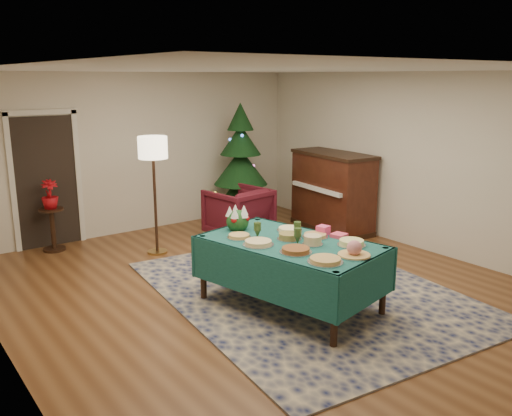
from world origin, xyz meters
TOP-DOWN VIEW (x-y plane):
  - room_shell at (0.00, 0.00)m, footprint 7.00×7.00m
  - doorway at (-1.60, 3.48)m, footprint 1.08×0.04m
  - rug at (0.37, -0.38)m, footprint 3.63×4.52m
  - buffet_table at (-0.08, -0.60)m, footprint 1.62×2.26m
  - platter_0 at (-0.25, -1.35)m, footprint 0.37×0.37m
  - platter_1 at (0.12, -1.39)m, footprint 0.35×0.35m
  - platter_2 at (0.37, -1.11)m, footprint 0.32×0.32m
  - platter_3 at (-0.29, -0.94)m, footprint 0.35×0.35m
  - platter_4 at (0.04, -0.84)m, footprint 0.23×0.23m
  - platter_5 at (0.26, -0.64)m, footprint 0.30×0.30m
  - platter_6 at (-0.45, -0.49)m, footprint 0.35×0.35m
  - platter_7 at (-0.04, -0.53)m, footprint 0.28×0.28m
  - platter_8 at (0.19, -0.26)m, footprint 0.31×0.31m
  - platter_9 at (-0.47, -0.13)m, footprint 0.28×0.28m
  - goblet_0 at (-0.30, -0.26)m, footprint 0.09×0.09m
  - goblet_1 at (0.10, -0.51)m, footprint 0.09×0.09m
  - goblet_2 at (-0.08, -0.72)m, footprint 0.09×0.09m
  - napkin_stack at (0.49, -0.80)m, footprint 0.19×0.19m
  - gift_box at (0.42, -0.61)m, footprint 0.15×0.15m
  - centerpiece at (-0.28, 0.17)m, footprint 0.29×0.29m
  - armchair at (1.06, 2.10)m, footprint 1.00×0.95m
  - floor_lamp at (-0.42, 2.14)m, footprint 0.43×0.43m
  - side_table at (-1.65, 3.20)m, footprint 0.37×0.37m
  - potted_plant at (-1.65, 3.20)m, footprint 0.25×0.44m
  - christmas_tree at (1.67, 2.90)m, footprint 1.52×1.52m
  - piano at (2.65, 1.51)m, footprint 0.88×1.63m

SIDE VIEW (x-z plane):
  - rug at x=0.37m, z-range 0.00..0.02m
  - side_table at x=-1.65m, z-range -0.01..0.66m
  - armchair at x=1.06m, z-range 0.00..0.92m
  - buffet_table at x=-0.08m, z-range 0.24..1.04m
  - piano at x=2.65m, z-range -0.02..1.35m
  - potted_plant at x=-1.65m, z-range 0.66..0.91m
  - platter_9 at x=-0.47m, z-range 0.80..0.84m
  - platter_5 at x=0.26m, z-range 0.80..0.84m
  - platter_8 at x=0.19m, z-range 0.80..0.84m
  - napkin_stack at x=0.49m, z-range 0.80..0.84m
  - platter_0 at x=-0.25m, z-range 0.80..0.85m
  - platter_3 at x=-0.29m, z-range 0.80..0.85m
  - platter_6 at x=-0.45m, z-range 0.80..0.85m
  - platter_2 at x=0.37m, z-range 0.80..0.86m
  - platter_7 at x=-0.04m, z-range 0.80..0.87m
  - platter_4 at x=0.04m, z-range 0.79..0.90m
  - gift_box at x=0.42m, z-range 0.80..0.90m
  - platter_1 at x=0.12m, z-range 0.78..0.95m
  - goblet_0 at x=-0.30m, z-range 0.80..0.99m
  - goblet_1 at x=0.10m, z-range 0.80..0.99m
  - goblet_2 at x=-0.08m, z-range 0.80..0.99m
  - centerpiece at x=-0.28m, z-range 0.77..1.10m
  - christmas_tree at x=1.67m, z-range -0.11..2.07m
  - doorway at x=-1.60m, z-range 0.02..2.18m
  - room_shell at x=0.00m, z-range -2.15..4.85m
  - floor_lamp at x=-0.42m, z-range 0.62..2.40m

